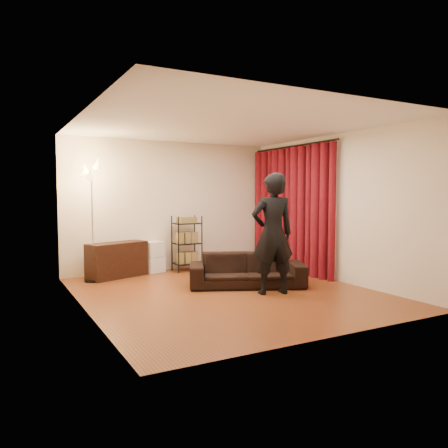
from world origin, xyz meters
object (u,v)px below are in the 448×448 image
media_cabinet (117,260)px  wire_shelf (187,243)px  person (273,234)px  storage_boxes (154,257)px  floor_lamp (92,223)px  sofa (247,270)px

media_cabinet → wire_shelf: bearing=-18.9°
person → wire_shelf: 2.63m
storage_boxes → wire_shelf: size_ratio=0.56×
wire_shelf → floor_lamp: (-1.96, -0.21, 0.51)m
sofa → media_cabinet: media_cabinet is taller
storage_boxes → wire_shelf: (0.67, -0.14, 0.25)m
sofa → wire_shelf: wire_shelf is taller
person → media_cabinet: (-1.84, 2.56, -0.63)m
person → floor_lamp: 3.32m
storage_boxes → floor_lamp: bearing=-164.6°
floor_lamp → storage_boxes: bearing=15.4°
wire_shelf → floor_lamp: 2.03m
storage_boxes → sofa: bearing=-64.6°
person → floor_lamp: size_ratio=0.90×
person → floor_lamp: (-2.33, 2.37, 0.11)m
sofa → media_cabinet: 2.59m
person → media_cabinet: 3.21m
sofa → media_cabinet: size_ratio=1.71×
storage_boxes → person: bearing=-69.0°
person → floor_lamp: bearing=-33.4°
sofa → wire_shelf: 1.95m
media_cabinet → storage_boxes: bearing=-8.1°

